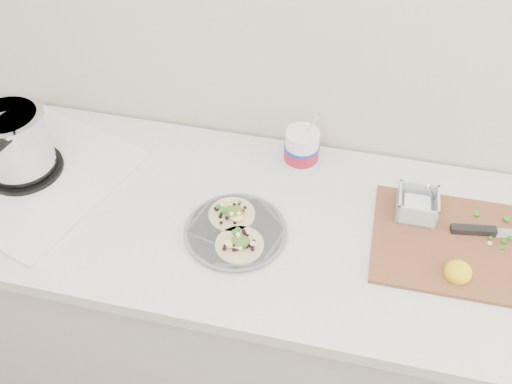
% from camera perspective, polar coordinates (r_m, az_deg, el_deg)
% --- Properties ---
extents(counter, '(2.44, 0.66, 0.90)m').
position_cam_1_polar(counter, '(1.87, -0.44, -11.47)').
color(counter, beige).
rests_on(counter, ground).
extents(stove, '(0.64, 0.61, 0.25)m').
position_cam_1_polar(stove, '(1.69, -22.63, 3.73)').
color(stove, silver).
rests_on(stove, counter).
extents(taco_plate, '(0.26, 0.26, 0.04)m').
position_cam_1_polar(taco_plate, '(1.45, -2.06, -3.73)').
color(taco_plate, slate).
rests_on(taco_plate, counter).
extents(tub, '(0.10, 0.10, 0.22)m').
position_cam_1_polar(tub, '(1.61, 4.68, 4.55)').
color(tub, white).
rests_on(tub, counter).
extents(cutboard, '(0.47, 0.33, 0.07)m').
position_cam_1_polar(cutboard, '(1.52, 20.20, -4.42)').
color(cutboard, brown).
rests_on(cutboard, counter).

